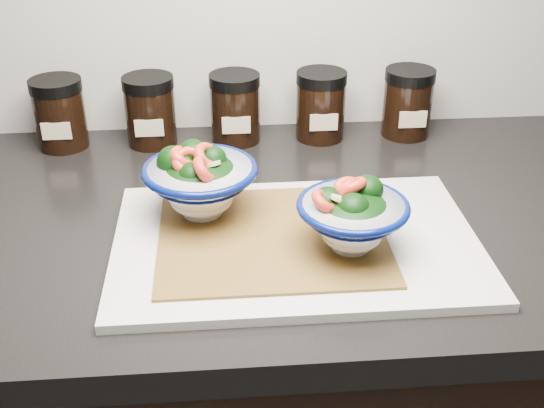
{
  "coord_description": "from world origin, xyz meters",
  "views": [
    {
      "loc": [
        -0.09,
        0.65,
        1.37
      ],
      "look_at": [
        -0.03,
        1.36,
        0.96
      ],
      "focal_mm": 45.0,
      "sensor_mm": 36.0,
      "label": 1
    }
  ],
  "objects": [
    {
      "name": "spice_jar_b",
      "position": [
        -0.2,
        1.69,
        0.96
      ],
      "size": [
        0.08,
        0.08,
        0.11
      ],
      "color": "black",
      "rests_on": "countertop"
    },
    {
      "name": "spice_jar_d",
      "position": [
        0.08,
        1.69,
        0.96
      ],
      "size": [
        0.08,
        0.08,
        0.11
      ],
      "color": "black",
      "rests_on": "countertop"
    },
    {
      "name": "countertop",
      "position": [
        0.0,
        1.45,
        0.88
      ],
      "size": [
        3.5,
        0.6,
        0.04
      ],
      "primitive_type": "cube",
      "color": "black",
      "rests_on": "cabinet"
    },
    {
      "name": "spice_jar_a",
      "position": [
        -0.34,
        1.69,
        0.96
      ],
      "size": [
        0.08,
        0.08,
        0.11
      ],
      "color": "black",
      "rests_on": "countertop"
    },
    {
      "name": "bowl_left",
      "position": [
        -0.12,
        1.43,
        0.96
      ],
      "size": [
        0.15,
        0.15,
        0.11
      ],
      "rotation": [
        0.0,
        0.0,
        0.23
      ],
      "color": "white",
      "rests_on": "bamboo_mat"
    },
    {
      "name": "bamboo_mat",
      "position": [
        -0.03,
        1.36,
        0.91
      ],
      "size": [
        0.28,
        0.24,
        0.0
      ],
      "primitive_type": "cube",
      "color": "olive",
      "rests_on": "cutting_board"
    },
    {
      "name": "spice_jar_e",
      "position": [
        0.22,
        1.69,
        0.96
      ],
      "size": [
        0.08,
        0.08,
        0.11
      ],
      "color": "black",
      "rests_on": "countertop"
    },
    {
      "name": "cutting_board",
      "position": [
        -0.0,
        1.36,
        0.91
      ],
      "size": [
        0.45,
        0.3,
        0.01
      ],
      "primitive_type": "cube",
      "color": "silver",
      "rests_on": "countertop"
    },
    {
      "name": "bowl_right",
      "position": [
        0.06,
        1.33,
        0.96
      ],
      "size": [
        0.13,
        0.13,
        0.09
      ],
      "rotation": [
        0.0,
        0.0,
        -0.21
      ],
      "color": "white",
      "rests_on": "bamboo_mat"
    },
    {
      "name": "spice_jar_c",
      "position": [
        -0.06,
        1.69,
        0.96
      ],
      "size": [
        0.08,
        0.08,
        0.11
      ],
      "color": "black",
      "rests_on": "countertop"
    }
  ]
}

